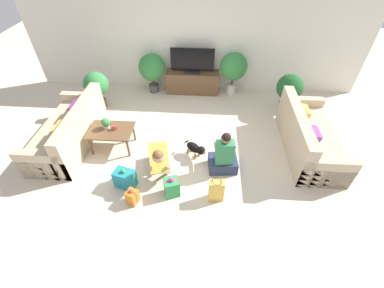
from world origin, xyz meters
TOP-DOWN VIEW (x-y plane):
  - ground_plane at (0.00, 0.00)m, footprint 16.00×16.00m
  - wall_back at (0.00, 2.63)m, footprint 8.40×0.06m
  - sofa_left at (-2.39, 0.14)m, footprint 0.91×2.05m
  - sofa_right at (2.39, 0.28)m, footprint 0.91×2.05m
  - coffee_table at (-1.49, 0.07)m, footprint 0.86×0.60m
  - tv_console at (-0.04, 2.36)m, footprint 1.35×0.40m
  - tv at (-0.04, 2.36)m, footprint 1.08×0.20m
  - potted_plant_back_right at (0.98, 2.31)m, footprint 0.67×0.67m
  - potted_plant_corner_left at (-2.25, 1.51)m, footprint 0.57×0.57m
  - potted_plant_corner_right at (2.25, 1.66)m, footprint 0.60×0.60m
  - potted_plant_back_left at (-1.06, 2.31)m, footprint 0.67×0.67m
  - person_kneeling at (-0.44, -0.55)m, footprint 0.47×0.84m
  - person_sitting at (0.71, -0.40)m, footprint 0.56×0.52m
  - dog at (0.19, -0.10)m, footprint 0.44×0.37m
  - gift_box_a at (-1.00, -0.90)m, footprint 0.40×0.32m
  - gift_box_b at (-0.16, -1.03)m, footprint 0.31×0.29m
  - gift_box_c at (-0.79, -1.25)m, footprint 0.22×0.22m
  - gift_bag_a at (0.59, -1.08)m, footprint 0.26×0.17m
  - mug at (-1.41, 0.09)m, footprint 0.12×0.08m
  - tabletop_plant at (-1.57, 0.12)m, footprint 0.17×0.17m

SIDE VIEW (x-z plane):
  - ground_plane at x=0.00m, z-range 0.00..0.00m
  - gift_box_c at x=-0.79m, z-range -0.02..0.30m
  - gift_box_b at x=-0.16m, z-range -0.03..0.37m
  - gift_box_a at x=-1.00m, z-range -0.03..0.38m
  - dog at x=0.19m, z-range 0.04..0.38m
  - gift_bag_a at x=0.59m, z-range -0.01..0.44m
  - tv_console at x=-0.04m, z-range 0.00..0.57m
  - sofa_left at x=-2.39m, z-range -0.13..0.73m
  - sofa_right at x=2.39m, z-range -0.13..0.73m
  - person_sitting at x=0.71m, z-range -0.13..0.76m
  - person_kneeling at x=-0.44m, z-range -0.05..0.77m
  - coffee_table at x=-1.49m, z-range 0.17..0.62m
  - mug at x=-1.41m, z-range 0.45..0.54m
  - tabletop_plant at x=-1.57m, z-range 0.46..0.68m
  - potted_plant_corner_right at x=2.25m, z-range 0.11..1.04m
  - potted_plant_corner_left at x=-2.25m, z-range 0.13..1.03m
  - potted_plant_back_left at x=-1.06m, z-range 0.15..1.18m
  - potted_plant_back_right at x=0.98m, z-range 0.20..1.32m
  - tv at x=-0.04m, z-range 0.53..1.15m
  - wall_back at x=0.00m, z-range 0.00..2.60m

